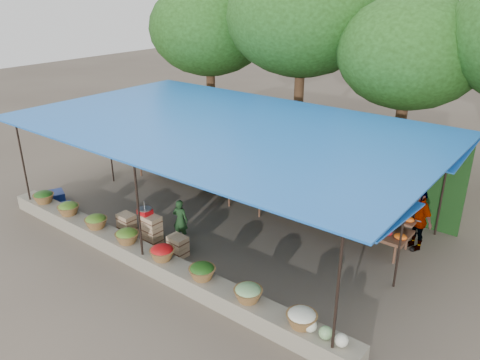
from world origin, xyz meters
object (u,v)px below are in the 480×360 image
Objects in this scene: crate_counter at (152,232)px; blue_crate_back at (57,197)px; vendor_seated at (180,220)px; weighing_scale at (145,211)px; blue_crate_front at (66,208)px.

blue_crate_back is at bearing -178.71° from crate_counter.
crate_counter is 2.11× the size of vendor_seated.
vendor_seated is (0.45, 0.58, 0.25)m from crate_counter.
weighing_scale is (-0.18, 0.00, 0.54)m from crate_counter.
crate_counter is at bearing 29.98° from blue_crate_front.
weighing_scale is 3.98m from blue_crate_back.
crate_counter is at bearing 34.47° from vendor_seated.
blue_crate_front is at bearing -173.76° from crate_counter.
weighing_scale is at bearing 23.66° from blue_crate_back.
crate_counter is 4.10m from blue_crate_back.
blue_crate_back is at bearing -172.79° from blue_crate_front.
vendor_seated is at bearing 38.04° from blue_crate_front.
crate_counter is 4.32× the size of blue_crate_back.
vendor_seated is at bearing 52.31° from crate_counter.
vendor_seated reaches higher than blue_crate_back.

